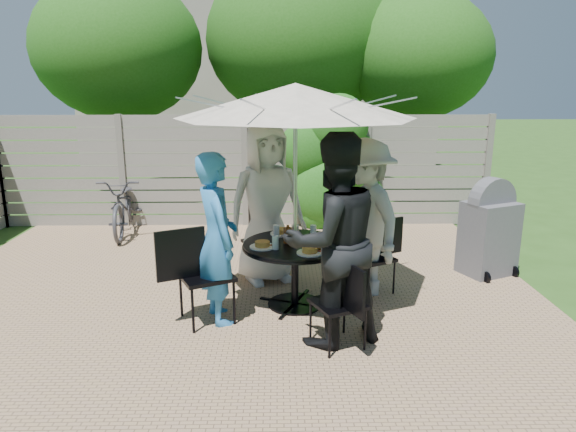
{
  "coord_description": "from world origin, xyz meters",
  "views": [
    {
      "loc": [
        0.56,
        -5.34,
        2.31
      ],
      "look_at": [
        0.65,
        -0.06,
        0.95
      ],
      "focal_mm": 32.0,
      "sensor_mm": 36.0,
      "label": 1
    }
  ],
  "objects_px": {
    "person_right": "(365,219)",
    "bbq_grill": "(489,231)",
    "plate_right": "(326,237)",
    "chair_left": "(205,294)",
    "glass_right": "(313,231)",
    "glass_front": "(315,243)",
    "bicycle": "(126,205)",
    "plate_extra": "(324,247)",
    "plate_back": "(282,232)",
    "syrup_jug": "(288,235)",
    "umbrella": "(295,101)",
    "coffee_cup": "(295,231)",
    "chair_front": "(338,321)",
    "plate_front": "(310,251)",
    "patio_table": "(295,263)",
    "person_left": "(217,239)",
    "plate_left": "(262,245)",
    "glass_left": "(275,243)",
    "person_back": "(267,204)",
    "chair_right": "(373,271)",
    "glass_back": "(276,231)",
    "person_front": "(333,242)",
    "chair_back": "(263,256)"
  },
  "relations": [
    {
      "from": "chair_left",
      "to": "glass_right",
      "type": "bearing_deg",
      "value": 1.15
    },
    {
      "from": "glass_front",
      "to": "bicycle",
      "type": "relative_size",
      "value": 0.08
    },
    {
      "from": "glass_back",
      "to": "plate_back",
      "type": "bearing_deg",
      "value": 65.61
    },
    {
      "from": "chair_front",
      "to": "plate_front",
      "type": "height_order",
      "value": "chair_front"
    },
    {
      "from": "plate_extra",
      "to": "person_back",
      "type": "bearing_deg",
      "value": 120.92
    },
    {
      "from": "person_right",
      "to": "glass_left",
      "type": "relative_size",
      "value": 12.57
    },
    {
      "from": "glass_right",
      "to": "syrup_jug",
      "type": "xyz_separation_m",
      "value": [
        -0.28,
        -0.17,
        0.01
      ]
    },
    {
      "from": "plate_back",
      "to": "glass_left",
      "type": "relative_size",
      "value": 1.86
    },
    {
      "from": "bbq_grill",
      "to": "plate_right",
      "type": "bearing_deg",
      "value": 177.23
    },
    {
      "from": "person_left",
      "to": "plate_extra",
      "type": "height_order",
      "value": "person_left"
    },
    {
      "from": "person_left",
      "to": "glass_left",
      "type": "bearing_deg",
      "value": -100.42
    },
    {
      "from": "person_back",
      "to": "umbrella",
      "type": "bearing_deg",
      "value": -90.0
    },
    {
      "from": "chair_front",
      "to": "coffee_cup",
      "type": "distance_m",
      "value": 1.29
    },
    {
      "from": "glass_left",
      "to": "syrup_jug",
      "type": "relative_size",
      "value": 0.88
    },
    {
      "from": "chair_back",
      "to": "person_front",
      "type": "bearing_deg",
      "value": -4.08
    },
    {
      "from": "plate_front",
      "to": "glass_back",
      "type": "distance_m",
      "value": 0.63
    },
    {
      "from": "chair_front",
      "to": "plate_right",
      "type": "relative_size",
      "value": 3.3
    },
    {
      "from": "glass_right",
      "to": "coffee_cup",
      "type": "xyz_separation_m",
      "value": [
        -0.19,
        0.05,
        -0.01
      ]
    },
    {
      "from": "chair_left",
      "to": "plate_front",
      "type": "bearing_deg",
      "value": -24.16
    },
    {
      "from": "plate_left",
      "to": "glass_left",
      "type": "relative_size",
      "value": 1.86
    },
    {
      "from": "person_front",
      "to": "plate_front",
      "type": "xyz_separation_m",
      "value": [
        -0.18,
        0.44,
        -0.23
      ]
    },
    {
      "from": "chair_left",
      "to": "plate_front",
      "type": "distance_m",
      "value": 1.12
    },
    {
      "from": "patio_table",
      "to": "person_left",
      "type": "relative_size",
      "value": 0.82
    },
    {
      "from": "syrup_jug",
      "to": "glass_right",
      "type": "bearing_deg",
      "value": 31.61
    },
    {
      "from": "person_front",
      "to": "chair_right",
      "type": "xyz_separation_m",
      "value": [
        0.59,
        1.13,
        -0.71
      ]
    },
    {
      "from": "plate_extra",
      "to": "plate_back",
      "type": "bearing_deg",
      "value": 127.12
    },
    {
      "from": "chair_front",
      "to": "plate_front",
      "type": "xyz_separation_m",
      "value": [
        -0.23,
        0.56,
        0.47
      ]
    },
    {
      "from": "chair_left",
      "to": "bbq_grill",
      "type": "bearing_deg",
      "value": -4.52
    },
    {
      "from": "chair_back",
      "to": "coffee_cup",
      "type": "xyz_separation_m",
      "value": [
        0.37,
        -0.65,
        0.5
      ]
    },
    {
      "from": "chair_right",
      "to": "plate_back",
      "type": "distance_m",
      "value": 1.13
    },
    {
      "from": "umbrella",
      "to": "coffee_cup",
      "type": "relative_size",
      "value": 25.94
    },
    {
      "from": "person_front",
      "to": "plate_back",
      "type": "distance_m",
      "value": 1.21
    },
    {
      "from": "person_front",
      "to": "plate_back",
      "type": "height_order",
      "value": "person_front"
    },
    {
      "from": "person_right",
      "to": "bbq_grill",
      "type": "xyz_separation_m",
      "value": [
        1.65,
        0.61,
        -0.32
      ]
    },
    {
      "from": "plate_extra",
      "to": "person_right",
      "type": "bearing_deg",
      "value": 46.64
    },
    {
      "from": "plate_right",
      "to": "plate_extra",
      "type": "distance_m",
      "value": 0.35
    },
    {
      "from": "person_left",
      "to": "glass_back",
      "type": "distance_m",
      "value": 0.77
    },
    {
      "from": "bbq_grill",
      "to": "plate_front",
      "type": "bearing_deg",
      "value": -174.66
    },
    {
      "from": "coffee_cup",
      "to": "bicycle",
      "type": "distance_m",
      "value": 3.7
    },
    {
      "from": "umbrella",
      "to": "glass_front",
      "type": "distance_m",
      "value": 1.4
    },
    {
      "from": "plate_left",
      "to": "bicycle",
      "type": "relative_size",
      "value": 0.15
    },
    {
      "from": "bicycle",
      "to": "bbq_grill",
      "type": "height_order",
      "value": "bbq_grill"
    },
    {
      "from": "chair_front",
      "to": "person_left",
      "type": "bearing_deg",
      "value": 38.82
    },
    {
      "from": "person_left",
      "to": "plate_front",
      "type": "relative_size",
      "value": 6.55
    },
    {
      "from": "chair_back",
      "to": "plate_back",
      "type": "relative_size",
      "value": 3.45
    },
    {
      "from": "bicycle",
      "to": "chair_back",
      "type": "bearing_deg",
      "value": -47.5
    },
    {
      "from": "chair_back",
      "to": "plate_left",
      "type": "distance_m",
      "value": 1.13
    },
    {
      "from": "chair_right",
      "to": "bbq_grill",
      "type": "xyz_separation_m",
      "value": [
        1.52,
        0.56,
        0.3
      ]
    },
    {
      "from": "chair_front",
      "to": "glass_front",
      "type": "distance_m",
      "value": 0.88
    },
    {
      "from": "syrup_jug",
      "to": "bbq_grill",
      "type": "height_order",
      "value": "bbq_grill"
    }
  ]
}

